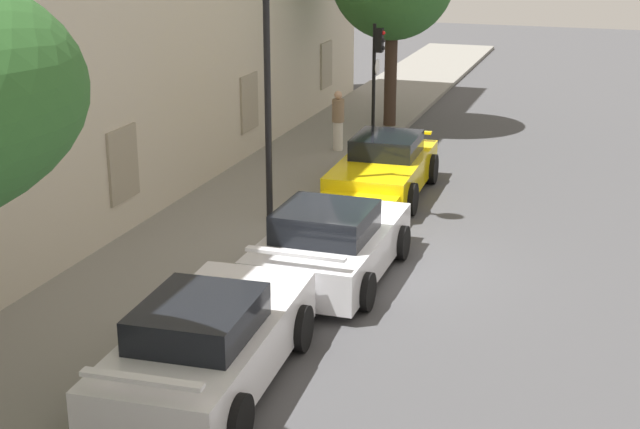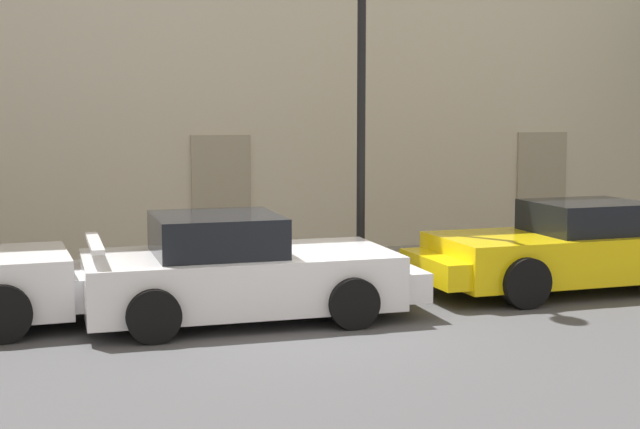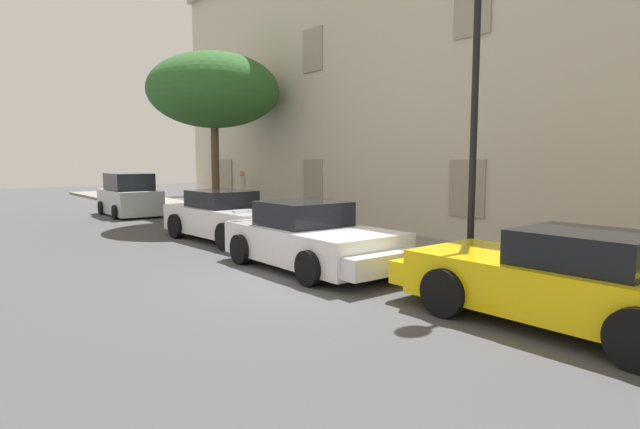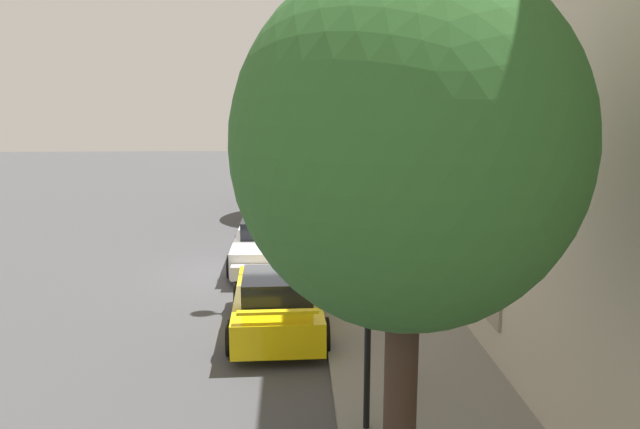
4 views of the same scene
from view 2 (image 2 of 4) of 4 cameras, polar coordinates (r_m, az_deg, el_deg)
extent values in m
plane|color=#444447|center=(12.34, -1.50, -6.78)|extent=(80.00, 80.00, 0.00)
cube|color=gray|center=(15.79, -4.98, -3.57)|extent=(60.00, 3.20, 0.14)
cube|color=#9E937F|center=(17.12, -6.11, 2.38)|extent=(1.10, 0.06, 1.50)
cube|color=#9E937F|center=(19.47, 13.50, 2.75)|extent=(1.10, 0.06, 1.50)
cube|color=white|center=(12.86, -16.45, -4.32)|extent=(1.47, 1.78, 0.42)
cylinder|color=black|center=(11.96, -19.03, -5.80)|extent=(0.74, 0.28, 0.73)
cube|color=white|center=(12.64, -4.97, -3.99)|extent=(4.14, 2.04, 0.73)
cube|color=black|center=(12.48, -6.40, -1.22)|extent=(1.66, 1.63, 0.53)
cube|color=white|center=(13.14, 2.85, -3.97)|extent=(1.24, 1.88, 0.40)
cube|color=white|center=(12.31, -13.72, -1.70)|extent=(0.16, 1.73, 0.06)
cylinder|color=black|center=(13.95, -0.64, -3.79)|extent=(0.68, 0.24, 0.68)
cylinder|color=black|center=(12.05, 2.05, -5.47)|extent=(0.68, 0.24, 0.68)
cylinder|color=black|center=(13.48, -11.22, -4.29)|extent=(0.68, 0.24, 0.68)
cylinder|color=black|center=(11.50, -10.23, -6.16)|extent=(0.68, 0.24, 0.68)
cube|color=yellow|center=(14.99, 15.05, -2.42)|extent=(4.30, 1.99, 0.70)
cube|color=black|center=(15.09, 16.12, -0.14)|extent=(1.74, 1.54, 0.48)
cube|color=yellow|center=(14.07, 8.67, -3.22)|extent=(1.32, 1.75, 0.38)
cylinder|color=black|center=(13.55, 12.54, -4.13)|extent=(0.75, 0.26, 0.74)
cylinder|color=black|center=(15.15, 8.92, -2.91)|extent=(0.75, 0.26, 0.74)
cylinder|color=black|center=(16.51, 17.06, -2.34)|extent=(0.75, 0.26, 0.74)
cylinder|color=black|center=(15.22, 2.57, 8.50)|extent=(0.14, 0.14, 6.43)
camera|label=1|loc=(15.21, -78.99, 15.25)|focal=52.31mm
camera|label=3|loc=(12.59, 47.37, 2.17)|focal=28.82mm
camera|label=4|loc=(24.82, 42.34, 10.46)|focal=34.56mm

